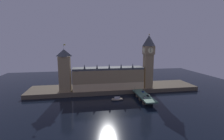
{
  "coord_description": "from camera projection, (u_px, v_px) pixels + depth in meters",
  "views": [
    {
      "loc": [
        -38.72,
        -169.54,
        63.32
      ],
      "look_at": [
        -6.52,
        20.0,
        30.79
      ],
      "focal_mm": 26.0,
      "sensor_mm": 36.0,
      "label": 1
    }
  ],
  "objects": [
    {
      "name": "ground_plane",
      "position": [
        121.0,
        100.0,
        181.76
      ],
      "size": [
        400.0,
        400.0,
        0.0
      ],
      "primitive_type": "plane",
      "color": "black"
    },
    {
      "name": "embankment",
      "position": [
        114.0,
        88.0,
        219.25
      ],
      "size": [
        220.0,
        42.0,
        5.09
      ],
      "color": "brown",
      "rests_on": "ground_plane"
    },
    {
      "name": "parliament_hall",
      "position": [
        108.0,
        78.0,
        206.25
      ],
      "size": [
        88.44,
        19.43,
        32.97
      ],
      "color": "#9E845B",
      "rests_on": "embankment"
    },
    {
      "name": "clock_tower",
      "position": [
        148.0,
        60.0,
        207.71
      ],
      "size": [
        12.8,
        12.91,
        68.98
      ],
      "color": "#9E845B",
      "rests_on": "embankment"
    },
    {
      "name": "victoria_tower",
      "position": [
        65.0,
        70.0,
        193.71
      ],
      "size": [
        13.58,
        13.58,
        56.63
      ],
      "color": "#9E845B",
      "rests_on": "embankment"
    },
    {
      "name": "bridge",
      "position": [
        144.0,
        97.0,
        180.41
      ],
      "size": [
        12.51,
        46.0,
        5.72
      ],
      "color": "#4C7560",
      "rests_on": "ground_plane"
    },
    {
      "name": "car_northbound_trail",
      "position": [
        145.0,
        98.0,
        170.0
      ],
      "size": [
        2.02,
        3.92,
        1.4
      ],
      "color": "silver",
      "rests_on": "bridge"
    },
    {
      "name": "car_southbound_lead",
      "position": [
        148.0,
        96.0,
        176.09
      ],
      "size": [
        2.08,
        4.0,
        1.52
      ],
      "color": "black",
      "rests_on": "bridge"
    },
    {
      "name": "car_southbound_trail",
      "position": [
        143.0,
        91.0,
        191.22
      ],
      "size": [
        2.02,
        3.98,
        1.48
      ],
      "color": "navy",
      "rests_on": "bridge"
    },
    {
      "name": "pedestrian_near_rail",
      "position": [
        142.0,
        97.0,
        170.48
      ],
      "size": [
        0.38,
        0.38,
        1.85
      ],
      "color": "black",
      "rests_on": "bridge"
    },
    {
      "name": "pedestrian_mid_walk",
      "position": [
        150.0,
        95.0,
        177.3
      ],
      "size": [
        0.38,
        0.38,
        1.73
      ],
      "color": "black",
      "rests_on": "bridge"
    },
    {
      "name": "pedestrian_far_rail",
      "position": [
        135.0,
        91.0,
        192.7
      ],
      "size": [
        0.38,
        0.38,
        1.61
      ],
      "color": "black",
      "rests_on": "bridge"
    },
    {
      "name": "street_lamp_near",
      "position": [
        144.0,
        96.0,
        164.19
      ],
      "size": [
        1.34,
        0.6,
        6.3
      ],
      "color": "#2D3333",
      "rests_on": "bridge"
    },
    {
      "name": "street_lamp_far",
      "position": [
        135.0,
        88.0,
        192.72
      ],
      "size": [
        1.34,
        0.6,
        7.13
      ],
      "color": "#2D3333",
      "rests_on": "bridge"
    },
    {
      "name": "boat_upstream",
      "position": [
        117.0,
        99.0,
        180.02
      ],
      "size": [
        13.27,
        4.57,
        3.81
      ],
      "color": "#B2A893",
      "rests_on": "ground_plane"
    }
  ]
}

